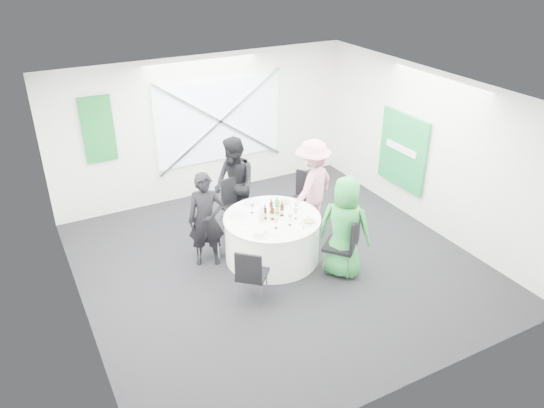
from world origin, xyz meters
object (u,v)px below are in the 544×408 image
chair_back (236,202)px  person_man_back_left (206,220)px  chair_back_right (304,195)px  person_woman_pink (312,186)px  green_water_bottle (277,207)px  chair_front_left (251,273)px  chair_front_right (346,241)px  person_man_back (235,185)px  clear_water_bottle (262,216)px  banquet_table (272,238)px  chair_back_left (204,231)px  person_woman_green (345,227)px

chair_back → person_man_back_left: (-0.82, -0.67, 0.19)m
chair_back → chair_back_right: 1.23m
person_woman_pink → green_water_bottle: 1.03m
green_water_bottle → chair_front_left: bearing=-134.2°
person_man_back_left → person_woman_pink: person_woman_pink is taller
chair_front_right → person_man_back: (-0.89, 2.15, 0.26)m
person_woman_pink → clear_water_bottle: (-1.27, -0.56, 0.02)m
banquet_table → chair_front_right: chair_front_right is taller
chair_back_left → chair_back_right: bearing=-55.4°
chair_front_left → clear_water_bottle: 1.10m
chair_back → clear_water_bottle: clear_water_bottle is taller
chair_back_left → chair_front_left: (0.13, -1.45, 0.04)m
chair_front_left → clear_water_bottle: size_ratio=3.20×
chair_front_left → clear_water_bottle: (0.61, 0.85, 0.34)m
chair_front_right → person_man_back_left: 2.21m
chair_back_right → clear_water_bottle: bearing=-92.9°
chair_back_left → person_man_back_left: (-0.01, -0.16, 0.30)m
banquet_table → person_man_back_left: 1.12m
person_man_back → green_water_bottle: person_man_back is taller
chair_back → green_water_bottle: 1.05m
person_man_back → person_woman_pink: bearing=54.2°
banquet_table → chair_back_right: (1.04, 0.72, 0.22)m
chair_back → person_woman_pink: size_ratio=0.60×
chair_back → chair_back_right: bearing=-23.7°
chair_back → person_man_back_left: bearing=-148.8°
chair_back_left → chair_front_left: bearing=-145.4°
chair_front_left → banquet_table: bearing=-90.0°
person_man_back → green_water_bottle: bearing=6.7°
chair_back_left → chair_back_right: chair_back_right is taller
chair_back → person_woman_green: person_woman_green is taller
person_man_back_left → green_water_bottle: bearing=5.7°
chair_front_right → green_water_bottle: green_water_bottle is taller
chair_back_right → green_water_bottle: bearing=-89.2°
chair_front_left → person_woman_green: (1.60, 0.02, 0.30)m
green_water_bottle → clear_water_bottle: (-0.34, -0.13, -0.01)m
chair_front_left → green_water_bottle: bearing=-92.0°
chair_back_left → chair_front_right: (1.74, -1.48, 0.11)m
chair_front_left → green_water_bottle: 1.41m
chair_back → clear_water_bottle: bearing=-101.4°
person_man_back_left → person_man_back: person_man_back is taller
person_woman_pink → chair_front_left: bearing=11.3°
chair_back → chair_front_left: size_ratio=1.13×
chair_back_left → person_man_back_left: 0.34m
banquet_table → chair_back_left: chair_back_left is taller
chair_back → person_woman_green: (0.92, -1.94, 0.22)m
green_water_bottle → chair_back_right: bearing=35.5°
chair_back_left → person_man_back_left: person_man_back_left is taller
banquet_table → person_man_back_left: person_man_back_left is taller
person_woman_green → green_water_bottle: person_woman_green is taller
chair_front_right → chair_front_left: (-1.61, 0.04, -0.07)m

